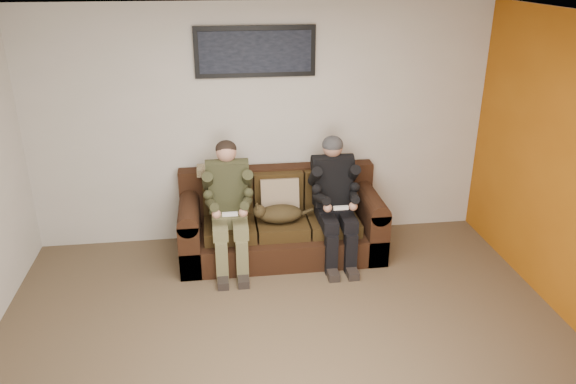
{
  "coord_description": "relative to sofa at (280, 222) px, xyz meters",
  "views": [
    {
      "loc": [
        -0.52,
        -3.63,
        2.99
      ],
      "look_at": [
        0.14,
        1.2,
        0.95
      ],
      "focal_mm": 35.0,
      "sensor_mm": 36.0,
      "label": 1
    }
  ],
  "objects": [
    {
      "name": "floor",
      "position": [
        -0.14,
        -1.83,
        -0.33
      ],
      "size": [
        5.0,
        5.0,
        0.0
      ],
      "primitive_type": "plane",
      "color": "brown",
      "rests_on": "ground"
    },
    {
      "name": "ceiling",
      "position": [
        -0.14,
        -1.83,
        2.27
      ],
      "size": [
        5.0,
        5.0,
        0.0
      ],
      "primitive_type": "plane",
      "rotation": [
        3.14,
        0.0,
        0.0
      ],
      "color": "silver",
      "rests_on": "ground"
    },
    {
      "name": "wall_back",
      "position": [
        -0.14,
        0.42,
        0.97
      ],
      "size": [
        5.0,
        0.0,
        5.0
      ],
      "primitive_type": "plane",
      "rotation": [
        1.57,
        0.0,
        0.0
      ],
      "color": "beige",
      "rests_on": "ground"
    },
    {
      "name": "sofa",
      "position": [
        0.0,
        0.0,
        0.0
      ],
      "size": [
        2.14,
        0.92,
        0.88
      ],
      "color": "black",
      "rests_on": "ground"
    },
    {
      "name": "throw_pillow",
      "position": [
        0.0,
        0.04,
        0.29
      ],
      "size": [
        0.41,
        0.2,
        0.4
      ],
      "primitive_type": "cube",
      "rotation": [
        -0.21,
        0.0,
        0.0
      ],
      "color": "#9B8365",
      "rests_on": "sofa"
    },
    {
      "name": "throw_blanket",
      "position": [
        -0.65,
        0.27,
        0.55
      ],
      "size": [
        0.44,
        0.21,
        0.08
      ],
      "primitive_type": "cube",
      "color": "#C6B991",
      "rests_on": "sofa"
    },
    {
      "name": "person_left",
      "position": [
        -0.55,
        -0.18,
        0.39
      ],
      "size": [
        0.51,
        0.87,
        1.28
      ],
      "color": "olive",
      "rests_on": "sofa"
    },
    {
      "name": "person_right",
      "position": [
        0.55,
        -0.18,
        0.39
      ],
      "size": [
        0.51,
        0.86,
        1.29
      ],
      "color": "black",
      "rests_on": "sofa"
    },
    {
      "name": "cat",
      "position": [
        -0.04,
        -0.19,
        0.2
      ],
      "size": [
        0.66,
        0.26,
        0.24
      ],
      "color": "#46371B",
      "rests_on": "sofa"
    },
    {
      "name": "framed_poster",
      "position": [
        -0.2,
        0.39,
        1.77
      ],
      "size": [
        1.25,
        0.05,
        0.52
      ],
      "color": "black",
      "rests_on": "wall_back"
    }
  ]
}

